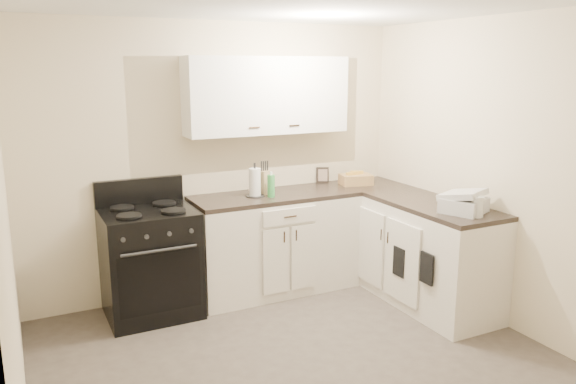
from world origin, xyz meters
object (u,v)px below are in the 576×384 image
countertop_grill (464,205)px  wicker_basket (356,180)px  paper_towel (255,182)px  stove (151,263)px  knife_block (265,182)px

countertop_grill → wicker_basket: bearing=75.1°
wicker_basket → countertop_grill: 1.33m
paper_towel → wicker_basket: bearing=1.7°
wicker_basket → stove: bearing=-178.6°
knife_block → wicker_basket: 1.00m
wicker_basket → countertop_grill: bearing=-82.5°
stove → paper_towel: bearing=1.1°
paper_towel → countertop_grill: size_ratio=0.80×
stove → countertop_grill: 2.66m
knife_block → wicker_basket: (1.00, -0.02, -0.06)m
knife_block → countertop_grill: bearing=-70.4°
wicker_basket → countertop_grill: countertop_grill is taller
stove → countertop_grill: bearing=-29.2°
paper_towel → wicker_basket: size_ratio=0.84×
paper_towel → wicker_basket: paper_towel is taller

